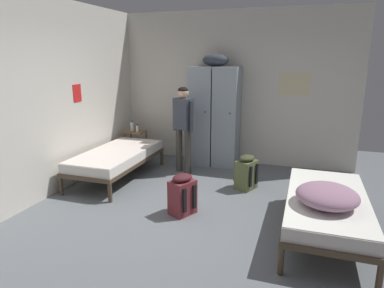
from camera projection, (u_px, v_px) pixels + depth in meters
name	position (u px, v px, depth m)	size (l,w,h in m)	color
ground_plane	(185.00, 222.00, 4.30)	(8.80, 8.80, 0.00)	slate
room_backdrop	(139.00, 95.00, 5.47)	(4.50, 5.56, 2.86)	beige
locker_bank	(215.00, 114.00, 6.41)	(0.90, 0.55, 2.07)	#8C99A3
shelf_unit	(136.00, 142.00, 6.91)	(0.38, 0.30, 0.57)	brown
bed_right	(327.00, 205.00, 3.90)	(0.90, 1.90, 0.49)	#473828
bed_left_rear	(117.00, 157.00, 5.77)	(0.90, 1.90, 0.49)	#473828
bedding_heap	(327.00, 195.00, 3.61)	(0.65, 0.69, 0.22)	gray
person_traveler	(183.00, 122.00, 5.96)	(0.45, 0.31, 1.52)	#3D3833
water_bottle	(132.00, 126.00, 6.88)	(0.07, 0.07, 0.21)	white
lotion_bottle	(137.00, 128.00, 6.78)	(0.05, 0.05, 0.16)	white
backpack_maroon	(182.00, 195.00, 4.48)	(0.41, 0.39, 0.55)	maroon
backpack_olive	(246.00, 173.00, 5.34)	(0.40, 0.39, 0.55)	#566038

